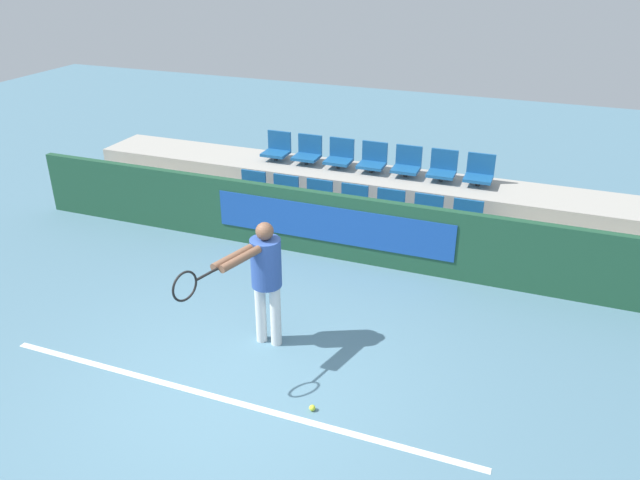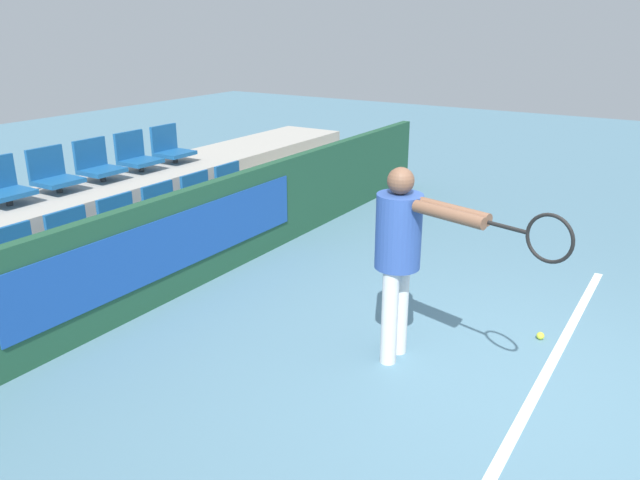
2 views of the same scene
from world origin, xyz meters
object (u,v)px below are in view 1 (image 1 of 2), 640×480
at_px(stadium_chair_3, 352,204).
at_px(stadium_chair_9, 340,156).
at_px(stadium_chair_8, 308,152).
at_px(stadium_chair_1, 284,194).
at_px(stadium_chair_4, 389,209).
at_px(stadium_chair_10, 373,160).
at_px(stadium_chair_5, 427,215).
at_px(stadium_chair_6, 466,220).
at_px(stadium_chair_12, 442,168).
at_px(tennis_player, 263,272).
at_px(stadium_chair_2, 317,199).
at_px(stadium_chair_7, 277,148).
at_px(stadium_chair_13, 479,173).
at_px(stadium_chair_11, 407,164).
at_px(tennis_ball, 312,408).
at_px(stadium_chair_0, 251,189).

xyz_separation_m(stadium_chair_3, stadium_chair_9, (-0.60, 1.08, 0.40)).
height_order(stadium_chair_3, stadium_chair_8, stadium_chair_8).
distance_m(stadium_chair_1, stadium_chair_4, 1.80).
relative_size(stadium_chair_1, stadium_chair_8, 1.00).
bearing_deg(stadium_chair_10, stadium_chair_5, -41.94).
bearing_deg(stadium_chair_6, stadium_chair_5, 180.00).
height_order(stadium_chair_12, tennis_player, tennis_player).
xyz_separation_m(stadium_chair_4, stadium_chair_8, (-1.80, 1.08, 0.40)).
bearing_deg(stadium_chair_10, stadium_chair_2, -119.10).
relative_size(stadium_chair_4, stadium_chair_7, 1.00).
bearing_deg(stadium_chair_4, stadium_chair_3, 180.00).
xyz_separation_m(stadium_chair_8, tennis_player, (1.17, -4.26, -0.01)).
xyz_separation_m(stadium_chair_1, stadium_chair_7, (-0.60, 1.08, 0.40)).
height_order(stadium_chair_12, stadium_chair_13, same).
height_order(stadium_chair_5, stadium_chair_10, stadium_chair_10).
xyz_separation_m(stadium_chair_11, tennis_player, (-0.63, -4.26, -0.01)).
distance_m(stadium_chair_1, stadium_chair_3, 1.20).
relative_size(stadium_chair_12, tennis_ball, 7.46).
distance_m(stadium_chair_6, stadium_chair_11, 1.66).
relative_size(stadium_chair_2, stadium_chair_5, 1.00).
bearing_deg(stadium_chair_4, stadium_chair_11, 90.00).
bearing_deg(stadium_chair_10, stadium_chair_12, 0.00).
xyz_separation_m(stadium_chair_0, stadium_chair_5, (3.00, 0.00, 0.00)).
bearing_deg(stadium_chair_12, stadium_chair_1, -155.81).
distance_m(stadium_chair_2, tennis_ball, 4.39).
bearing_deg(stadium_chair_8, stadium_chair_11, 0.00).
relative_size(stadium_chair_1, stadium_chair_9, 1.00).
bearing_deg(stadium_chair_6, stadium_chair_1, 180.00).
xyz_separation_m(stadium_chair_1, tennis_ball, (2.13, -4.08, -0.57)).
bearing_deg(stadium_chair_5, stadium_chair_13, 60.90).
relative_size(stadium_chair_4, stadium_chair_8, 1.00).
height_order(stadium_chair_5, stadium_chair_12, stadium_chair_12).
height_order(stadium_chair_9, tennis_player, tennis_player).
height_order(stadium_chair_10, stadium_chair_12, same).
height_order(stadium_chair_6, stadium_chair_9, stadium_chair_9).
bearing_deg(stadium_chair_11, stadium_chair_12, 0.00).
bearing_deg(stadium_chair_13, stadium_chair_9, 180.00).
bearing_deg(stadium_chair_11, tennis_ball, -86.33).
distance_m(stadium_chair_8, tennis_player, 4.42).
distance_m(stadium_chair_5, stadium_chair_11, 1.29).
relative_size(stadium_chair_3, stadium_chair_11, 1.00).
bearing_deg(stadium_chair_0, stadium_chair_3, 0.00).
xyz_separation_m(stadium_chair_2, tennis_player, (0.57, -3.19, 0.39)).
relative_size(stadium_chair_0, stadium_chair_7, 1.00).
height_order(stadium_chair_3, stadium_chair_7, stadium_chair_7).
height_order(stadium_chair_6, tennis_ball, stadium_chair_6).
distance_m(stadium_chair_0, stadium_chair_5, 3.00).
bearing_deg(stadium_chair_13, stadium_chair_6, -90.00).
bearing_deg(stadium_chair_11, stadium_chair_1, -149.08).
bearing_deg(stadium_chair_4, stadium_chair_10, 119.10).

